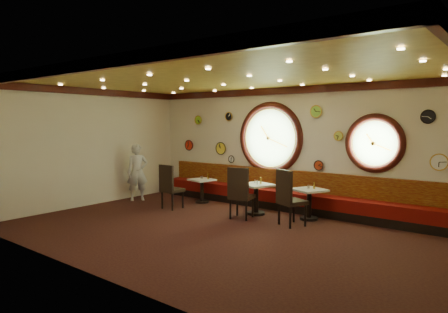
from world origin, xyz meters
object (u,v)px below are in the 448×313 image
condiment_c_salt (309,187)px  chair_c (288,194)px  condiment_a_salt (202,177)px  condiment_b_pepper (257,182)px  condiment_c_pepper (308,187)px  waiter (137,172)px  table_b (256,195)px  chair_b (240,190)px  table_a (202,188)px  table_c (309,200)px  condiment_c_bottle (314,185)px  chair_a (169,184)px  condiment_a_pepper (201,178)px  condiment_b_salt (255,181)px  condiment_a_bottle (208,176)px  condiment_b_bottle (261,180)px

condiment_c_salt → chair_c: bearing=-95.2°
condiment_a_salt → condiment_b_pepper: (2.13, -0.40, 0.10)m
condiment_c_pepper → waiter: 5.09m
table_b → condiment_a_salt: table_b is taller
chair_b → condiment_c_salt: bearing=25.9°
table_a → table_c: bearing=0.7°
condiment_a_salt → chair_c: bearing=-14.3°
condiment_a_salt → condiment_c_bottle: (3.42, 0.05, 0.09)m
table_b → chair_a: bearing=-157.0°
table_b → condiment_c_bottle: 1.46m
table_a → condiment_a_pepper: condiment_a_pepper is taller
condiment_b_salt → condiment_a_bottle: size_ratio=0.53×
condiment_c_salt → condiment_a_bottle: (-3.14, 0.03, -0.01)m
table_a → chair_a: bearing=-95.2°
table_c → waiter: (-5.01, -0.95, 0.37)m
condiment_a_pepper → condiment_b_pepper: 2.13m
table_a → condiment_a_salt: 0.30m
table_c → condiment_b_salt: size_ratio=9.18×
table_a → condiment_b_pepper: (2.10, -0.34, 0.39)m
condiment_c_salt → waiter: (-4.98, -0.99, 0.05)m
table_a → table_b: (2.02, -0.27, 0.06)m
chair_c → condiment_c_pepper: (0.10, 0.75, 0.06)m
waiter → condiment_c_salt: bearing=-46.3°
chair_c → condiment_c_pepper: chair_c is taller
condiment_a_salt → condiment_a_pepper: size_ratio=1.00×
table_a → condiment_a_bottle: bearing=41.4°
table_a → condiment_b_pepper: 2.16m
condiment_a_pepper → condiment_c_pepper: (3.30, 0.01, 0.06)m
condiment_b_bottle → condiment_c_bottle: condiment_b_bottle is taller
condiment_b_salt → condiment_a_bottle: bearing=170.2°
condiment_b_pepper → condiment_a_pepper: bearing=171.5°
condiment_c_pepper → condiment_c_bottle: bearing=54.7°
table_c → condiment_b_salt: (-1.37, -0.24, 0.35)m
table_b → condiment_c_salt: (1.25, 0.36, 0.29)m
condiment_c_bottle → chair_b: bearing=-143.3°
table_b → waiter: size_ratio=0.52×
condiment_c_bottle → waiter: size_ratio=0.10×
condiment_b_salt → condiment_b_pepper: 0.22m
table_c → condiment_a_salt: condiment_a_salt is taller
table_a → chair_a: (-0.11, -1.17, 0.24)m
chair_b → condiment_a_salt: bearing=141.5°
condiment_a_bottle → table_c: bearing=-1.4°
waiter → condiment_a_salt: bearing=-27.7°
chair_a → condiment_a_bottle: chair_a is taller
condiment_a_pepper → condiment_b_pepper: (2.10, -0.31, 0.10)m
condiment_a_bottle → condiment_c_bottle: (3.26, -0.01, 0.05)m
chair_c → condiment_b_bottle: (-1.10, 0.59, 0.13)m
chair_b → table_a: bearing=142.4°
table_b → condiment_b_bottle: 0.38m
chair_c → condiment_a_pepper: size_ratio=8.88×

